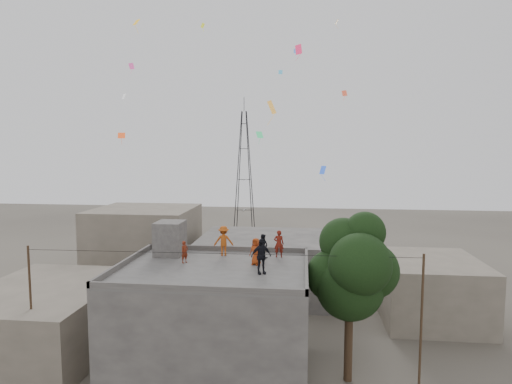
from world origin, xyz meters
TOP-DOWN VIEW (x-y plane):
  - ground at (0.00, 0.00)m, footprint 140.00×140.00m
  - main_building at (0.00, 0.00)m, footprint 10.00×8.00m
  - parapet at (0.00, 0.00)m, footprint 10.00×8.00m
  - stair_head_box at (-3.20, 2.60)m, footprint 1.60×1.80m
  - neighbor_west at (-11.00, 2.00)m, footprint 8.00×10.00m
  - neighbor_north at (2.00, 14.00)m, footprint 12.00×9.00m
  - neighbor_northwest at (-10.00, 16.00)m, footprint 9.00×8.00m
  - neighbor_east at (14.00, 10.00)m, footprint 7.00×8.00m
  - tree at (7.37, 0.60)m, footprint 4.90×4.60m
  - utility_line at (0.50, -1.25)m, footprint 20.12×0.62m
  - transmission_tower at (-4.00, 40.00)m, footprint 2.97×2.97m
  - person_red_adult at (3.32, 2.72)m, footprint 0.59×0.39m
  - person_orange_child at (2.17, 0.90)m, footprint 0.85×0.72m
  - person_dark_child at (2.40, 2.52)m, footprint 0.85×0.80m
  - person_dark_adult at (2.63, -0.77)m, footprint 1.15×0.85m
  - person_orange_adult at (0.03, 2.75)m, footprint 1.24×0.83m
  - person_red_child at (-1.81, 0.85)m, footprint 0.50×0.53m
  - kites at (0.60, 7.03)m, footprint 18.15×19.54m

SIDE VIEW (x-z plane):
  - ground at x=0.00m, z-range 0.00..0.00m
  - neighbor_west at x=-11.00m, z-range 0.00..4.00m
  - neighbor_east at x=14.00m, z-range 0.00..4.40m
  - neighbor_north at x=2.00m, z-range 0.00..5.00m
  - main_building at x=0.00m, z-range 0.00..6.10m
  - neighbor_northwest at x=-10.00m, z-range 0.00..7.00m
  - utility_line at x=0.50m, z-range 0.13..7.53m
  - tree at x=7.37m, z-range 1.55..10.65m
  - parapet at x=0.00m, z-range 6.10..6.40m
  - person_red_child at x=-1.81m, z-range 6.10..7.33m
  - person_dark_child at x=2.40m, z-range 6.10..7.49m
  - person_orange_child at x=2.17m, z-range 6.10..7.58m
  - person_red_adult at x=3.32m, z-range 6.10..7.70m
  - person_orange_adult at x=0.03m, z-range 6.10..7.87m
  - person_dark_adult at x=2.63m, z-range 6.10..7.91m
  - stair_head_box at x=-3.20m, z-range 6.10..8.10m
  - transmission_tower at x=-4.00m, z-range -0.93..19.07m
  - kites at x=0.60m, z-range 10.66..22.96m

